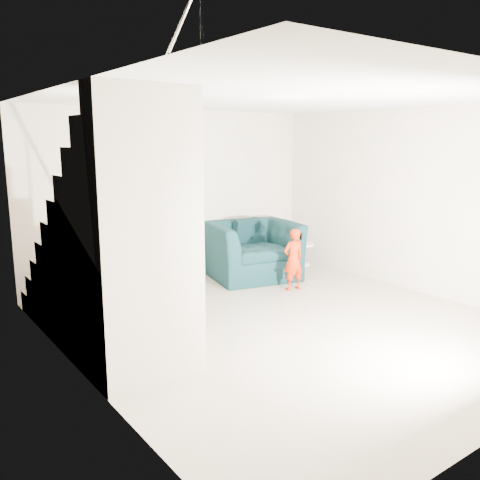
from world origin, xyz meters
name	(u,v)px	position (x,y,z in m)	size (l,w,h in m)	color
floor	(288,324)	(0.00, 0.00, 0.00)	(5.50, 5.50, 0.00)	tan
ceiling	(292,97)	(0.00, 0.00, 2.70)	(5.50, 5.50, 0.00)	silver
back_wall	(176,196)	(0.00, 2.75, 1.35)	(5.00, 5.00, 0.00)	#B9AB96
left_wall	(80,240)	(-2.50, 0.00, 1.35)	(5.50, 5.50, 0.00)	#B9AB96
right_wall	(418,201)	(2.50, 0.00, 1.35)	(5.50, 5.50, 0.00)	#B9AB96
armchair	(252,250)	(0.99, 2.02, 0.45)	(1.40, 1.22, 0.91)	black
toddler	(293,259)	(1.05, 1.08, 0.47)	(0.34, 0.22, 0.94)	#AC1D05
side_table	(303,250)	(2.25, 2.15, 0.27)	(0.40, 0.40, 0.40)	white
staircase	(111,264)	(-2.00, 0.55, 0.95)	(1.02, 3.03, 3.62)	#ADA089
cushion	(246,232)	(1.12, 2.36, 0.70)	(0.47, 0.13, 0.45)	black
throw	(224,248)	(0.39, 1.96, 0.57)	(0.05, 0.47, 0.52)	black
phone	(301,236)	(1.16, 1.03, 0.82)	(0.02, 0.05, 0.10)	black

